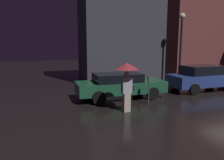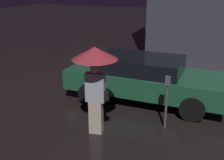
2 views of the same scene
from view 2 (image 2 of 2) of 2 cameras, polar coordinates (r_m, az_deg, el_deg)
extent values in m
cube|color=#1E5638|center=(8.40, 6.89, -0.17)|extent=(4.72, 1.91, 0.58)
cube|color=black|center=(8.28, 5.77, 3.27)|extent=(2.48, 1.62, 0.43)
cylinder|color=black|center=(9.13, 16.95, -1.19)|extent=(0.66, 0.22, 0.66)
cylinder|color=black|center=(7.53, 15.99, -5.66)|extent=(0.66, 0.22, 0.66)
cylinder|color=black|center=(9.67, -0.30, 0.88)|extent=(0.66, 0.22, 0.66)
cylinder|color=black|center=(8.17, -4.55, -2.84)|extent=(0.66, 0.22, 0.66)
cube|color=beige|center=(6.68, -3.26, -7.48)|extent=(0.33, 0.23, 0.82)
cube|color=#B2B7C6|center=(6.38, -3.39, -1.50)|extent=(0.46, 0.25, 0.68)
sphere|color=tan|center=(6.23, -3.47, 2.37)|extent=(0.22, 0.22, 0.22)
cylinder|color=black|center=(6.29, -3.44, 0.73)|extent=(0.02, 0.02, 0.80)
cone|color=#B2333D|center=(6.13, -3.54, 5.49)|extent=(1.02, 1.02, 0.28)
cube|color=black|center=(6.35, -1.34, -3.20)|extent=(0.17, 0.12, 0.22)
cylinder|color=#4C5154|center=(6.93, 10.91, -5.39)|extent=(0.06, 0.06, 1.12)
cube|color=#4C5154|center=(6.68, 11.28, -0.19)|extent=(0.12, 0.10, 0.22)
camera|label=1|loc=(6.65, -93.03, -6.53)|focal=35.00mm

